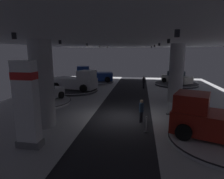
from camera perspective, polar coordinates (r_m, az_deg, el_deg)
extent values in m
cube|color=silver|center=(14.19, 2.91, -8.42)|extent=(24.00, 44.00, 0.05)
cube|color=#232328|center=(14.18, 2.91, -8.31)|extent=(4.40, 44.00, 0.01)
cube|color=silver|center=(13.36, 3.16, 14.68)|extent=(24.00, 44.00, 0.10)
cylinder|color=black|center=(7.60, -27.39, 14.14)|extent=(0.16, 0.16, 0.22)
cylinder|color=black|center=(11.78, -15.36, 13.61)|extent=(0.16, 0.16, 0.22)
cylinder|color=black|center=(16.56, -7.55, 13.18)|extent=(0.16, 0.16, 0.22)
cylinder|color=black|center=(20.78, -3.65, 12.90)|extent=(0.16, 0.16, 0.22)
cylinder|color=black|center=(25.98, -1.42, 12.63)|extent=(0.16, 0.16, 0.22)
cylinder|color=black|center=(6.16, 19.02, 15.69)|extent=(0.16, 0.16, 0.22)
cylinder|color=black|center=(10.70, 16.68, 13.79)|extent=(0.16, 0.16, 0.22)
cylinder|color=black|center=(15.74, 14.06, 13.04)|extent=(0.16, 0.16, 0.22)
cylinder|color=black|center=(20.65, 12.65, 12.66)|extent=(0.16, 0.16, 0.22)
cylinder|color=black|center=(25.15, 11.85, 12.43)|extent=(0.16, 0.16, 0.22)
cylinder|color=#ADADB2|center=(18.93, 18.75, 4.66)|extent=(1.33, 1.33, 5.50)
cylinder|color=#ADADB2|center=(12.70, -20.21, 1.47)|extent=(1.40, 1.40, 5.50)
cube|color=slate|center=(10.91, -23.36, -14.62)|extent=(1.29, 0.69, 0.35)
cube|color=white|center=(10.17, -24.34, -3.40)|extent=(1.12, 0.60, 4.04)
cube|color=red|center=(9.94, -24.95, 3.82)|extent=(1.14, 0.63, 0.36)
cylinder|color=silver|center=(11.95, 30.52, -13.26)|extent=(5.57, 5.57, 0.24)
cylinder|color=black|center=(11.91, 30.57, -12.86)|extent=(5.68, 5.68, 0.05)
cube|color=maroon|center=(11.39, 22.96, -3.47)|extent=(2.27, 2.39, 1.00)
cube|color=#28333D|center=(11.35, 25.51, -3.74)|extent=(0.71, 1.66, 0.75)
cylinder|color=black|center=(10.74, 20.70, -11.99)|extent=(0.88, 0.57, 0.84)
cylinder|color=black|center=(12.92, 22.48, -8.11)|extent=(0.88, 0.57, 0.84)
cylinder|color=#333338|center=(28.65, 18.79, 1.52)|extent=(5.97, 5.97, 0.29)
cylinder|color=white|center=(28.63, 18.81, 1.75)|extent=(6.09, 6.09, 0.05)
cube|color=silver|center=(28.53, 18.89, 3.01)|extent=(4.02, 4.41, 0.90)
cube|color=#2D3842|center=(28.54, 18.76, 4.54)|extent=(2.40, 2.46, 0.70)
cylinder|color=black|center=(28.43, 22.34, 2.19)|extent=(0.59, 0.67, 0.68)
cylinder|color=black|center=(26.90, 19.70, 1.90)|extent=(0.59, 0.67, 0.68)
cylinder|color=black|center=(30.25, 18.10, 3.00)|extent=(0.59, 0.67, 0.68)
cylinder|color=black|center=(28.82, 15.41, 2.76)|extent=(0.59, 0.67, 0.68)
sphere|color=white|center=(27.60, 22.77, 2.71)|extent=(0.18, 0.18, 0.18)
sphere|color=white|center=(26.83, 21.47, 2.58)|extent=(0.18, 0.18, 0.18)
cylinder|color=silver|center=(18.91, -20.02, -3.55)|extent=(4.99, 4.99, 0.25)
cylinder|color=black|center=(18.88, -20.04, -3.28)|extent=(5.09, 5.09, 0.05)
cube|color=silver|center=(18.74, -20.18, -1.38)|extent=(2.88, 4.53, 0.90)
cube|color=#2D3842|center=(18.49, -20.66, 0.79)|extent=(2.02, 2.26, 0.70)
cylinder|color=black|center=(20.47, -19.32, -1.05)|extent=(0.40, 0.71, 0.68)
cylinder|color=black|center=(19.16, -15.00, -1.62)|extent=(0.40, 0.71, 0.68)
cylinder|color=black|center=(18.59, -25.40, -2.75)|extent=(0.40, 0.71, 0.68)
cylinder|color=black|center=(17.13, -21.07, -3.54)|extent=(0.40, 0.71, 0.68)
sphere|color=white|center=(20.51, -17.16, 0.20)|extent=(0.18, 0.18, 0.18)
sphere|color=white|center=(19.87, -15.03, -0.03)|extent=(0.18, 0.18, 0.18)
cylinder|color=#333338|center=(23.49, -11.19, -0.18)|extent=(5.56, 5.57, 0.28)
cylinder|color=white|center=(23.46, -11.20, 0.09)|extent=(5.68, 5.68, 0.05)
cube|color=silver|center=(23.33, -11.27, 1.97)|extent=(5.61, 3.12, 1.20)
cube|color=silver|center=(22.34, -7.65, 4.40)|extent=(2.05, 2.20, 1.00)
cube|color=#28333D|center=(22.58, -8.79, 4.44)|extent=(0.43, 1.73, 0.75)
cylinder|color=black|center=(23.51, -5.88, 1.39)|extent=(0.88, 0.44, 0.84)
cylinder|color=black|center=(21.46, -8.65, 0.35)|extent=(0.88, 0.44, 0.84)
cylinder|color=black|center=(25.35, -13.44, 1.87)|extent=(0.88, 0.44, 0.84)
cylinder|color=black|center=(23.46, -16.61, 0.94)|extent=(0.88, 0.44, 0.84)
cylinder|color=#B7B7BC|center=(28.99, -5.16, 2.18)|extent=(5.57, 5.57, 0.27)
cylinder|color=black|center=(28.98, -5.16, 2.39)|extent=(5.68, 5.68, 0.05)
cube|color=navy|center=(28.86, -5.19, 3.92)|extent=(5.64, 3.25, 1.20)
cube|color=navy|center=(28.82, -8.63, 5.92)|extent=(2.09, 2.24, 1.00)
cube|color=#28333D|center=(28.79, -7.61, 5.94)|extent=(0.48, 1.72, 0.75)
cylinder|color=black|center=(27.83, -9.03, 2.85)|extent=(0.88, 0.46, 0.84)
cylinder|color=black|center=(30.16, -8.69, 3.52)|extent=(0.88, 0.46, 0.84)
cylinder|color=black|center=(27.78, -1.37, 2.98)|extent=(0.88, 0.46, 0.84)
cylinder|color=black|center=(30.11, -1.62, 3.64)|extent=(0.88, 0.46, 0.84)
cylinder|color=black|center=(13.16, 8.60, -8.19)|extent=(0.14, 0.14, 0.80)
cylinder|color=black|center=(13.31, 8.96, -7.97)|extent=(0.14, 0.14, 0.80)
cylinder|color=#233851|center=(13.03, 8.87, -5.35)|extent=(0.32, 0.32, 0.62)
sphere|color=#99755B|center=(12.92, 8.92, -3.56)|extent=(0.22, 0.22, 0.22)
cylinder|color=black|center=(24.94, 9.56, 1.17)|extent=(0.14, 0.14, 0.80)
cylinder|color=black|center=(25.10, 9.39, 1.24)|extent=(0.14, 0.14, 0.80)
cylinder|color=black|center=(24.92, 9.52, 2.69)|extent=(0.32, 0.32, 0.62)
sphere|color=#99755B|center=(24.86, 9.55, 3.65)|extent=(0.22, 0.22, 0.22)
cylinder|color=#333338|center=(11.89, 10.20, -12.42)|extent=(0.28, 0.28, 0.04)
cylinder|color=#B2B2B7|center=(11.72, 10.28, -10.36)|extent=(0.07, 0.07, 0.96)
sphere|color=#B2B2B7|center=(11.55, 10.36, -8.15)|extent=(0.10, 0.10, 0.10)
cylinder|color=#333338|center=(15.39, 16.43, -7.10)|extent=(0.28, 0.28, 0.04)
cylinder|color=#B2B2B7|center=(15.25, 16.53, -5.46)|extent=(0.07, 0.07, 0.96)
sphere|color=#B2B2B7|center=(15.12, 16.63, -3.72)|extent=(0.10, 0.10, 0.10)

